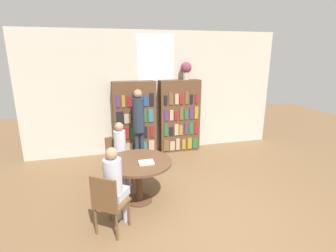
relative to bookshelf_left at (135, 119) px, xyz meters
The scene contains 12 objects.
ground_plane 3.30m from the bookshelf_left, 79.59° to the right, with size 16.00×16.00×0.00m, color brown.
wall_back 0.85m from the bookshelf_left, 18.77° to the left, with size 6.40×0.07×3.00m.
bookshelf_left is the anchor object (origin of this frame).
bookshelf_right 1.15m from the bookshelf_left, ahead, with size 1.03×0.34×1.83m.
flower_vase 1.76m from the bookshelf_left, ahead, with size 0.27×0.27×0.43m.
reading_table 2.25m from the bookshelf_left, 96.50° to the right, with size 1.12×1.12×0.74m.
chair_near_camera 3.07m from the bookshelf_left, 104.82° to the right, with size 0.56×0.56×0.91m.
chair_left_side 1.51m from the bookshelf_left, 111.43° to the right, with size 0.50×0.50×0.91m.
seated_reader_left 1.63m from the bookshelf_left, 107.12° to the right, with size 0.31×0.37×1.24m.
seated_reader_right 2.88m from the bookshelf_left, 103.52° to the right, with size 0.39×0.41×1.25m.
librarian_standing 0.51m from the bookshelf_left, 87.37° to the right, with size 0.26×0.53×1.70m.
open_book_on_table 2.34m from the bookshelf_left, 93.40° to the right, with size 0.24×0.18×0.03m.
Camera 1 is at (-1.37, -3.11, 2.48)m, focal length 28.00 mm.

